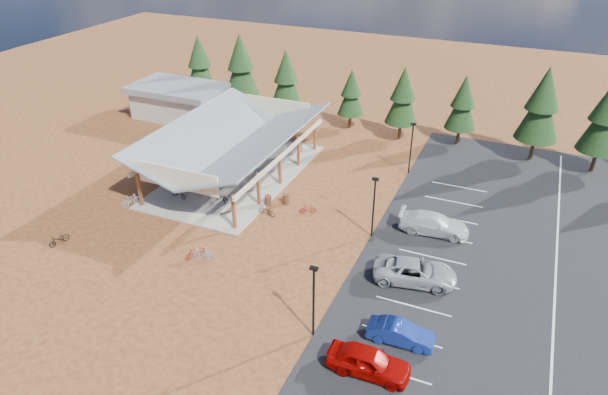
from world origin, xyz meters
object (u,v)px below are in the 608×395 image
at_px(bike_5, 239,181).
at_px(bike_16, 267,211).
at_px(outbuilding, 179,100).
at_px(bike_9, 131,200).
at_px(bike_0, 179,194).
at_px(bike_4, 221,197).
at_px(bike_8, 59,239).
at_px(trash_bin_1, 286,199).
at_px(bike_15, 308,209).
at_px(car_0, 369,361).
at_px(lamp_post_0, 314,297).
at_px(lamp_post_1, 374,203).
at_px(bike_pavilion, 234,138).
at_px(car_3, 434,224).
at_px(car_1, 401,333).
at_px(car_2, 415,272).
at_px(bike_7, 295,146).
at_px(bike_11, 195,252).
at_px(bike_2, 232,155).
at_px(trash_bin_0, 268,201).
at_px(bike_13, 203,253).
at_px(lamp_post_2, 411,145).
at_px(bike_6, 252,168).
at_px(bike_3, 263,138).

height_order(bike_5, bike_16, bike_5).
bearing_deg(outbuilding, bike_9, -66.62).
xyz_separation_m(bike_5, bike_9, (-6.84, -6.82, -0.01)).
distance_m(bike_0, bike_5, 5.63).
distance_m(bike_4, bike_8, 13.30).
height_order(trash_bin_1, bike_8, trash_bin_1).
bearing_deg(bike_0, bike_15, -70.36).
distance_m(bike_8, car_0, 25.84).
relative_size(lamp_post_0, lamp_post_1, 1.00).
relative_size(bike_pavilion, car_3, 3.54).
xyz_separation_m(bike_pavilion, car_3, (19.34, -2.61, -2.99)).
bearing_deg(car_0, car_1, -20.26).
distance_m(bike_5, car_2, 19.55).
height_order(bike_7, bike_15, bike_7).
bearing_deg(bike_7, bike_16, -170.70).
relative_size(car_1, car_3, 0.73).
distance_m(lamp_post_1, bike_11, 13.92).
bearing_deg(bike_5, bike_16, -145.86).
bearing_deg(lamp_post_0, lamp_post_1, 90.00).
relative_size(bike_2, bike_16, 1.14).
relative_size(bike_2, bike_5, 1.23).
relative_size(lamp_post_1, trash_bin_0, 5.71).
height_order(trash_bin_1, car_1, car_1).
distance_m(bike_13, car_1, 15.70).
distance_m(lamp_post_0, bike_16, 14.83).
xyz_separation_m(lamp_post_2, car_0, (3.98, -25.51, -2.13)).
xyz_separation_m(lamp_post_0, car_3, (4.34, 14.39, -2.14)).
relative_size(bike_6, bike_13, 0.99).
relative_size(lamp_post_2, car_3, 0.94).
relative_size(outbuilding, bike_16, 6.85).
height_order(lamp_post_0, bike_16, lamp_post_0).
height_order(bike_6, bike_13, bike_13).
xyz_separation_m(lamp_post_2, bike_6, (-13.80, -6.07, -2.40)).
bearing_deg(outbuilding, bike_16, -39.52).
relative_size(outbuilding, trash_bin_0, 12.22).
height_order(bike_6, car_2, car_2).
relative_size(bike_8, bike_16, 1.06).
distance_m(lamp_post_2, bike_11, 23.02).
relative_size(bike_5, bike_13, 0.81).
bearing_deg(car_2, bike_0, 70.95).
relative_size(lamp_post_2, car_2, 0.90).
bearing_deg(lamp_post_0, car_0, -20.80).
xyz_separation_m(trash_bin_0, bike_11, (-1.44, -9.09, 0.05)).
height_order(outbuilding, bike_6, outbuilding).
relative_size(bike_0, car_2, 0.27).
xyz_separation_m(bike_9, bike_11, (9.37, -4.31, -0.04)).
relative_size(bike_7, car_1, 0.41).
relative_size(trash_bin_0, bike_9, 0.50).
relative_size(bike_3, bike_16, 1.08).
height_order(lamp_post_0, bike_0, lamp_post_0).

